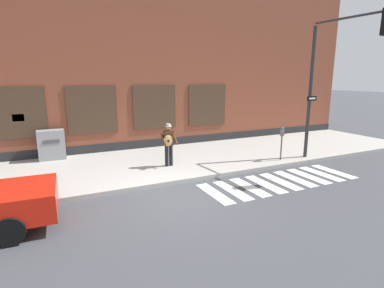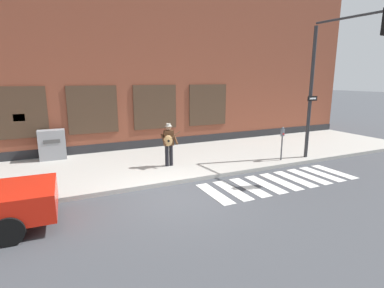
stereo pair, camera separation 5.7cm
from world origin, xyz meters
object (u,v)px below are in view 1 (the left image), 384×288
Objects in this scene: utility_box at (52,145)px; busker at (169,142)px; traffic_light at (337,66)px; parking_meter at (282,138)px.

busker is at bearing -36.65° from utility_box.
parking_meter is at bearing 142.73° from traffic_light.
busker is at bearing 165.22° from parking_meter.
traffic_light is at bearing -27.93° from utility_box.
traffic_light reaches higher than parking_meter.
utility_box is at bearing 143.35° from busker.
traffic_light is 12.18m from utility_box.
traffic_light is at bearing -21.04° from busker.
parking_meter is 9.87m from utility_box.
traffic_light is 4.00× the size of parking_meter.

